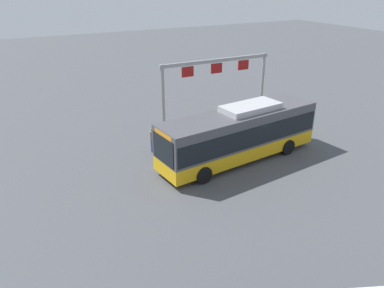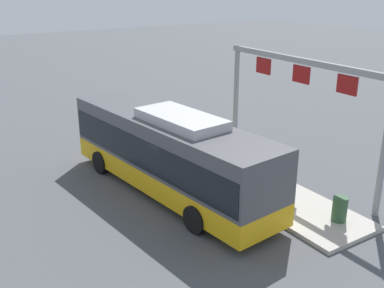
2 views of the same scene
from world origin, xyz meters
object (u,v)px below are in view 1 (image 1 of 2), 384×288
(person_waiting_near, at_px, (152,139))
(trash_bin, at_px, (271,118))
(bus_main, at_px, (239,132))
(person_waiting_far, at_px, (207,129))
(person_waiting_mid, at_px, (189,131))
(person_boarding, at_px, (165,136))

(person_waiting_near, relative_size, trash_bin, 1.86)
(bus_main, bearing_deg, person_waiting_far, -87.38)
(person_waiting_mid, relative_size, person_waiting_far, 1.00)
(bus_main, height_order, person_boarding, bus_main)
(bus_main, bearing_deg, person_waiting_mid, -68.31)
(bus_main, bearing_deg, trash_bin, -152.36)
(trash_bin, bearing_deg, person_boarding, 0.58)
(person_waiting_mid, xyz_separation_m, person_waiting_far, (-1.27, 0.21, 0.00))
(person_waiting_mid, relative_size, trash_bin, 1.86)
(bus_main, height_order, person_waiting_near, bus_main)
(person_boarding, bearing_deg, trash_bin, 99.05)
(bus_main, bearing_deg, person_boarding, -52.62)
(person_boarding, height_order, person_waiting_near, same)
(bus_main, distance_m, trash_bin, 6.73)
(bus_main, xyz_separation_m, person_waiting_mid, (1.75, -3.32, -0.76))
(person_waiting_near, bearing_deg, trash_bin, 104.92)
(person_waiting_near, distance_m, trash_bin, 9.82)
(bus_main, relative_size, person_boarding, 6.50)
(person_boarding, relative_size, trash_bin, 1.86)
(person_waiting_mid, distance_m, person_waiting_far, 1.29)
(person_waiting_near, xyz_separation_m, person_waiting_mid, (-2.56, 0.20, 0.16))
(person_boarding, xyz_separation_m, person_waiting_mid, (-1.65, 0.27, 0.16))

